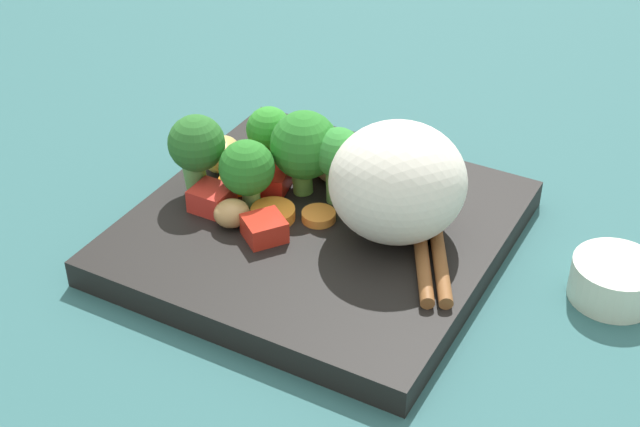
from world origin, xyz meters
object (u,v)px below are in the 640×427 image
square_plate (319,231)px  carrot_slice_1 (315,215)px  rice_mound (398,182)px  chopstick_pair (424,205)px  broccoli_floret_0 (343,157)px  sauce_cup (614,280)px

square_plate → carrot_slice_1: bearing=3.3°
square_plate → rice_mound: bearing=-169.1°
chopstick_pair → square_plate: bearing=99.8°
broccoli_floret_0 → sauce_cup: bearing=-179.5°
broccoli_floret_0 → chopstick_pair: 6.45cm
rice_mound → broccoli_floret_0: size_ratio=1.62×
carrot_slice_1 → chopstick_pair: (-6.20, -4.19, 0.14)cm
rice_mound → chopstick_pair: size_ratio=0.45×
carrot_slice_1 → chopstick_pair: chopstick_pair is taller
square_plate → broccoli_floret_0: size_ratio=4.32×
carrot_slice_1 → chopstick_pair: bearing=-146.0°
carrot_slice_1 → chopstick_pair: 7.48cm
chopstick_pair → sauce_cup: chopstick_pair is taller
chopstick_pair → sauce_cup: (-13.17, 1.05, -1.04)cm
rice_mound → broccoli_floret_0: (4.80, -1.96, -0.51)cm
square_plate → rice_mound: 7.14cm
square_plate → sauce_cup: size_ratio=4.30×
broccoli_floret_0 → rice_mound: bearing=157.8°
broccoli_floret_0 → chopstick_pair: size_ratio=0.28×
broccoli_floret_0 → sauce_cup: (-18.77, -0.17, -3.99)cm
broccoli_floret_0 → chopstick_pair: (-5.60, -1.22, -2.95)cm
rice_mound → sauce_cup: size_ratio=1.61×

